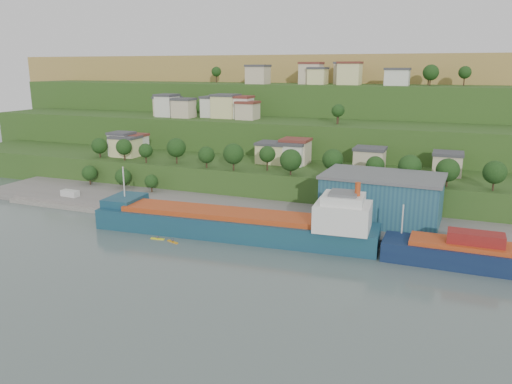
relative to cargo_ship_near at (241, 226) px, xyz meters
The scene contains 10 objects.
ground 12.57m from the cargo_ship_near, 127.17° to the right, with size 500.00×500.00×0.00m, color #4D5D59.
quay 22.42m from the cargo_ship_near, 55.36° to the left, with size 220.00×26.00×4.00m, color slate.
pebble_beach 63.64m from the cargo_ship_near, 168.87° to the left, with size 40.00×18.00×2.40m, color slate.
hillside 159.18m from the cargo_ship_near, 92.67° to the left, with size 360.00×211.20×96.00m.
cargo_ship_near is the anchor object (origin of this frame).
warehouse 38.69m from the cargo_ship_near, 33.09° to the left, with size 31.81×20.35×12.80m.
caravan 65.20m from the cargo_ship_near, behind, with size 5.98×2.49×2.79m, color silver.
dinghy 54.46m from the cargo_ship_near, behind, with size 3.65×1.37×0.73m, color silver.
kayak_orange 17.52m from the cargo_ship_near, 145.15° to the right, with size 3.54×1.77×0.88m.
kayak_yellow 21.28m from the cargo_ship_near, 153.68° to the right, with size 3.65×1.02×0.90m.
Camera 1 is at (55.61, -101.44, 42.32)m, focal length 35.00 mm.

